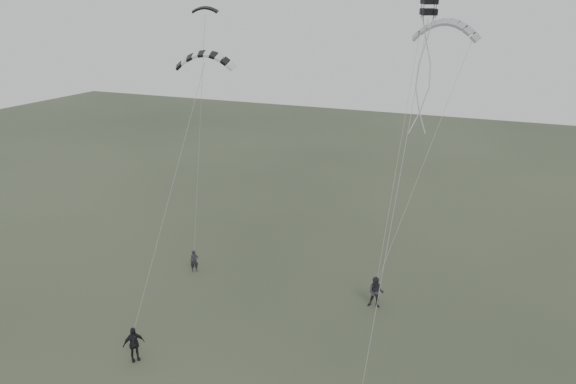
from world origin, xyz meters
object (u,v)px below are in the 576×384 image
at_px(kite_pale_large, 446,22).
at_px(kite_striped, 205,54).
at_px(kite_box, 429,6).
at_px(flyer_center, 134,344).
at_px(kite_dark_small, 205,8).
at_px(flyer_left, 194,261).
at_px(flyer_right, 376,292).

bearing_deg(kite_pale_large, kite_striped, -139.11).
xyz_separation_m(kite_pale_large, kite_box, (0.70, -10.65, 0.92)).
relative_size(flyer_center, kite_pale_large, 0.46).
bearing_deg(kite_dark_small, flyer_left, -121.82).
relative_size(flyer_right, flyer_center, 1.03).
relative_size(kite_dark_small, kite_pale_large, 0.39).
distance_m(flyer_right, kite_box, 16.49).
bearing_deg(flyer_left, kite_striped, -70.14).
bearing_deg(flyer_right, flyer_left, 173.68).
height_order(flyer_center, kite_dark_small, kite_dark_small).
distance_m(kite_pale_large, kite_striped, 14.70).
bearing_deg(kite_box, kite_striped, 144.37).
bearing_deg(flyer_left, kite_box, -46.54).
xyz_separation_m(flyer_right, kite_striped, (-9.55, -2.22, 13.48)).
bearing_deg(kite_pale_large, kite_dark_small, -158.21).
bearing_deg(flyer_right, kite_pale_large, 69.31).
relative_size(flyer_center, kite_striped, 0.58).
bearing_deg(flyer_center, kite_striped, 34.48).
distance_m(flyer_left, kite_box, 22.11).
bearing_deg(flyer_right, kite_dark_small, 163.41).
height_order(kite_dark_small, kite_striped, kite_dark_small).
xyz_separation_m(kite_pale_large, kite_striped, (-11.26, -9.32, -1.52)).
height_order(flyer_left, flyer_right, flyer_right).
height_order(flyer_left, kite_striped, kite_striped).
relative_size(flyer_center, kite_box, 2.61).
bearing_deg(flyer_left, flyer_center, -108.81).
distance_m(flyer_center, kite_striped, 15.52).
bearing_deg(kite_pale_large, flyer_left, -151.33).
relative_size(flyer_left, kite_pale_large, 0.37).
distance_m(flyer_left, kite_dark_small, 16.17).
bearing_deg(kite_striped, kite_pale_large, 20.87).
bearing_deg(kite_box, flyer_center, 178.07).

